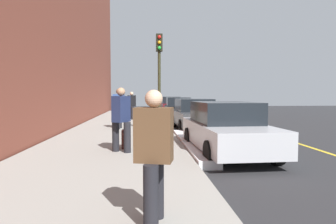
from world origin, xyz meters
name	(u,v)px	position (x,y,z in m)	size (l,w,h in m)	color
ground_plane	(188,128)	(0.00, 0.00, 0.00)	(56.00, 56.00, 0.00)	#28282B
sidewalk	(123,128)	(0.00, -3.30, 0.07)	(28.00, 4.60, 0.15)	gray
lane_stripe_centre	(249,128)	(0.00, 3.20, 0.00)	(28.00, 0.14, 0.01)	gold
snow_bank_curb	(191,144)	(5.35, -0.70, 0.11)	(5.91, 0.56, 0.22)	white
parked_car_maroon	(170,105)	(-12.25, 0.16, 0.76)	(4.58, 2.03, 1.51)	black
parked_car_black	(178,108)	(-6.29, 0.20, 0.76)	(4.52, 1.99, 1.51)	black
parked_car_charcoal	(194,114)	(0.52, 0.22, 0.76)	(4.56, 1.97, 1.51)	black
parked_car_silver	(226,128)	(6.51, 0.14, 0.76)	(4.43, 2.02, 1.51)	black
pedestrian_navy_coat	(121,118)	(6.70, -2.84, 1.09)	(0.56, 0.53, 1.77)	black
pedestrian_brown_coat	(154,153)	(11.30, -2.09, 1.03)	(0.53, 0.50, 1.64)	black
pedestrian_blue_coat	(119,107)	(1.07, -3.39, 1.13)	(0.60, 0.53, 1.83)	black
pedestrian_black_coat	(132,105)	(-4.02, -3.02, 1.08)	(0.56, 0.54, 1.75)	black
traffic_light_pole	(159,66)	(2.64, -1.59, 2.90)	(0.35, 0.26, 4.04)	#2D2D19
rolling_suitcase	(126,139)	(6.17, -2.76, 0.43)	(0.34, 0.22, 0.90)	#471E19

